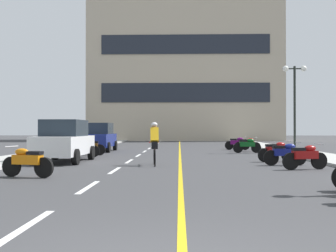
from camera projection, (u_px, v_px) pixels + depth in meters
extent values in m
plane|color=#38383A|center=(176.00, 152.00, 24.81)|extent=(140.00, 140.00, 0.00)
cube|color=#A8A8A3|center=(72.00, 149.00, 28.01)|extent=(2.40, 72.00, 0.12)
cube|color=#A8A8A3|center=(282.00, 149.00, 27.60)|extent=(2.40, 72.00, 0.12)
cube|color=silver|center=(27.00, 226.00, 5.87)|extent=(0.14, 2.20, 0.01)
cube|color=silver|center=(88.00, 187.00, 9.87)|extent=(0.14, 2.20, 0.01)
cube|color=silver|center=(115.00, 170.00, 13.87)|extent=(0.14, 2.20, 0.01)
cube|color=silver|center=(129.00, 161.00, 17.86)|extent=(0.14, 2.20, 0.01)
cube|color=silver|center=(138.00, 155.00, 21.86)|extent=(0.14, 2.20, 0.01)
cube|color=silver|center=(145.00, 151.00, 25.86)|extent=(0.14, 2.20, 0.01)
cube|color=silver|center=(149.00, 148.00, 29.86)|extent=(0.14, 2.20, 0.01)
cube|color=silver|center=(153.00, 146.00, 33.86)|extent=(0.14, 2.20, 0.01)
cube|color=silver|center=(156.00, 144.00, 37.86)|extent=(0.14, 2.20, 0.01)
cube|color=silver|center=(158.00, 143.00, 41.85)|extent=(0.14, 2.20, 0.01)
cube|color=silver|center=(160.00, 142.00, 45.85)|extent=(0.14, 2.20, 0.01)
cube|color=silver|center=(161.00, 141.00, 49.85)|extent=(0.14, 2.20, 0.01)
cube|color=gold|center=(180.00, 150.00, 27.80)|extent=(0.12, 66.00, 0.01)
cube|color=#BCAD93|center=(185.00, 67.00, 53.79)|extent=(24.19, 9.88, 19.51)
cube|color=#1E232D|center=(185.00, 93.00, 48.77)|extent=(20.32, 0.10, 2.34)
cube|color=#1E232D|center=(185.00, 44.00, 48.82)|extent=(20.32, 0.10, 2.34)
cylinder|color=black|center=(295.00, 108.00, 24.58)|extent=(0.14, 0.14, 5.14)
cylinder|color=black|center=(295.00, 69.00, 24.60)|extent=(1.10, 0.08, 0.08)
sphere|color=white|center=(285.00, 69.00, 24.61)|extent=(0.36, 0.36, 0.36)
sphere|color=white|center=(304.00, 69.00, 24.58)|extent=(0.36, 0.36, 0.36)
cylinder|color=black|center=(55.00, 153.00, 18.89)|extent=(0.22, 0.64, 0.64)
cylinder|color=black|center=(91.00, 153.00, 18.84)|extent=(0.22, 0.64, 0.64)
cylinder|color=black|center=(33.00, 157.00, 16.09)|extent=(0.22, 0.64, 0.64)
cylinder|color=black|center=(76.00, 157.00, 16.04)|extent=(0.22, 0.64, 0.64)
cube|color=silver|center=(65.00, 145.00, 17.47)|extent=(1.72, 4.21, 0.80)
cube|color=#1E2833|center=(65.00, 128.00, 17.47)|extent=(1.57, 2.21, 0.70)
cylinder|color=black|center=(90.00, 146.00, 27.33)|extent=(0.22, 0.64, 0.64)
cylinder|color=black|center=(115.00, 146.00, 27.30)|extent=(0.22, 0.64, 0.64)
cylinder|color=black|center=(80.00, 147.00, 24.53)|extent=(0.22, 0.64, 0.64)
cylinder|color=black|center=(108.00, 147.00, 24.50)|extent=(0.22, 0.64, 0.64)
cube|color=navy|center=(99.00, 140.00, 25.92)|extent=(1.73, 4.21, 0.80)
cube|color=#1E2833|center=(99.00, 128.00, 25.92)|extent=(1.58, 2.21, 0.70)
cylinder|color=black|center=(12.00, 167.00, 12.06)|extent=(0.61, 0.25, 0.60)
cylinder|color=black|center=(44.00, 168.00, 11.75)|extent=(0.61, 0.25, 0.60)
cube|color=orange|center=(28.00, 160.00, 11.91)|extent=(0.94, 0.50, 0.28)
ellipsoid|color=orange|center=(22.00, 152.00, 11.97)|extent=(0.49, 0.34, 0.22)
cube|color=black|center=(35.00, 153.00, 11.84)|extent=(0.49, 0.34, 0.10)
cylinder|color=silver|center=(12.00, 146.00, 12.07)|extent=(0.18, 0.59, 0.03)
cylinder|color=black|center=(319.00, 161.00, 14.27)|extent=(0.61, 0.25, 0.60)
cylinder|color=black|center=(291.00, 161.00, 14.03)|extent=(0.61, 0.25, 0.60)
cube|color=maroon|center=(305.00, 155.00, 14.15)|extent=(0.94, 0.49, 0.28)
ellipsoid|color=maroon|center=(310.00, 148.00, 14.20)|extent=(0.49, 0.34, 0.22)
cube|color=black|center=(299.00, 149.00, 14.10)|extent=(0.49, 0.34, 0.10)
cylinder|color=silver|center=(319.00, 144.00, 14.28)|extent=(0.18, 0.59, 0.03)
cylinder|color=black|center=(299.00, 158.00, 15.83)|extent=(0.61, 0.16, 0.60)
cylinder|color=black|center=(271.00, 158.00, 15.76)|extent=(0.61, 0.16, 0.60)
cube|color=navy|center=(285.00, 152.00, 15.80)|extent=(0.92, 0.36, 0.28)
ellipsoid|color=navy|center=(290.00, 147.00, 15.81)|extent=(0.46, 0.28, 0.22)
cube|color=black|center=(279.00, 147.00, 15.79)|extent=(0.46, 0.28, 0.10)
cylinder|color=silver|center=(299.00, 142.00, 15.84)|extent=(0.09, 0.60, 0.03)
cylinder|color=black|center=(288.00, 155.00, 17.69)|extent=(0.61, 0.25, 0.60)
cylinder|color=black|center=(265.00, 155.00, 17.44)|extent=(0.61, 0.25, 0.60)
cube|color=maroon|center=(276.00, 150.00, 17.57)|extent=(0.94, 0.50, 0.28)
ellipsoid|color=maroon|center=(280.00, 145.00, 17.61)|extent=(0.49, 0.34, 0.22)
cube|color=black|center=(271.00, 145.00, 17.51)|extent=(0.49, 0.34, 0.10)
cylinder|color=silver|center=(288.00, 141.00, 17.69)|extent=(0.18, 0.59, 0.03)
cylinder|color=black|center=(72.00, 151.00, 20.48)|extent=(0.61, 0.16, 0.60)
cylinder|color=black|center=(94.00, 151.00, 20.56)|extent=(0.61, 0.16, 0.60)
cube|color=#590C59|center=(83.00, 147.00, 20.52)|extent=(0.92, 0.37, 0.28)
ellipsoid|color=#590C59|center=(79.00, 143.00, 20.51)|extent=(0.46, 0.28, 0.22)
cube|color=black|center=(88.00, 143.00, 20.54)|extent=(0.46, 0.28, 0.10)
cylinder|color=silver|center=(72.00, 139.00, 20.49)|extent=(0.09, 0.60, 0.03)
cylinder|color=black|center=(79.00, 150.00, 21.88)|extent=(0.61, 0.16, 0.60)
cylinder|color=black|center=(100.00, 150.00, 21.97)|extent=(0.61, 0.16, 0.60)
cube|color=brown|center=(89.00, 146.00, 21.93)|extent=(0.92, 0.37, 0.28)
ellipsoid|color=brown|center=(86.00, 142.00, 21.91)|extent=(0.46, 0.28, 0.22)
cube|color=black|center=(94.00, 142.00, 21.95)|extent=(0.46, 0.28, 0.10)
cylinder|color=silver|center=(79.00, 139.00, 21.89)|extent=(0.09, 0.60, 0.03)
cylinder|color=black|center=(256.00, 148.00, 24.32)|extent=(0.61, 0.14, 0.60)
cylinder|color=black|center=(238.00, 148.00, 24.28)|extent=(0.61, 0.14, 0.60)
cube|color=#0C4C19|center=(247.00, 144.00, 24.30)|extent=(0.92, 0.34, 0.28)
ellipsoid|color=#0C4C19|center=(250.00, 141.00, 24.31)|extent=(0.45, 0.27, 0.22)
cube|color=black|center=(243.00, 141.00, 24.29)|extent=(0.45, 0.27, 0.10)
cylinder|color=silver|center=(256.00, 138.00, 24.33)|extent=(0.07, 0.60, 0.03)
cylinder|color=black|center=(256.00, 147.00, 25.98)|extent=(0.61, 0.23, 0.60)
cylinder|color=black|center=(239.00, 146.00, 26.26)|extent=(0.61, 0.23, 0.60)
cube|color=maroon|center=(247.00, 143.00, 26.12)|extent=(0.94, 0.48, 0.28)
ellipsoid|color=maroon|center=(250.00, 140.00, 26.07)|extent=(0.48, 0.33, 0.22)
cube|color=black|center=(243.00, 140.00, 26.19)|extent=(0.48, 0.33, 0.10)
cylinder|color=silver|center=(256.00, 137.00, 25.99)|extent=(0.17, 0.59, 0.03)
cylinder|color=black|center=(245.00, 146.00, 27.72)|extent=(0.61, 0.25, 0.60)
cylinder|color=black|center=(229.00, 145.00, 28.04)|extent=(0.61, 0.25, 0.60)
cube|color=#590C59|center=(237.00, 142.00, 27.89)|extent=(0.94, 0.51, 0.28)
ellipsoid|color=#590C59|center=(240.00, 139.00, 27.83)|extent=(0.49, 0.35, 0.22)
cube|color=black|center=(234.00, 139.00, 27.96)|extent=(0.49, 0.35, 0.10)
cylinder|color=silver|center=(245.00, 137.00, 27.73)|extent=(0.19, 0.59, 0.03)
torus|color=black|center=(154.00, 156.00, 16.38)|extent=(0.10, 0.72, 0.72)
torus|color=black|center=(155.00, 158.00, 15.33)|extent=(0.10, 0.72, 0.72)
cylinder|color=red|center=(155.00, 149.00, 15.83)|extent=(0.12, 0.95, 0.04)
cube|color=black|center=(155.00, 144.00, 15.68)|extent=(0.12, 0.21, 0.06)
cylinder|color=red|center=(154.00, 142.00, 16.28)|extent=(0.42, 0.07, 0.03)
cube|color=black|center=(155.00, 145.00, 15.73)|extent=(0.27, 0.38, 0.28)
cube|color=yellow|center=(155.00, 135.00, 15.89)|extent=(0.36, 0.48, 0.61)
sphere|color=#8C6647|center=(154.00, 126.00, 16.02)|extent=(0.20, 0.20, 0.20)
ellipsoid|color=white|center=(154.00, 124.00, 16.02)|extent=(0.24, 0.26, 0.16)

